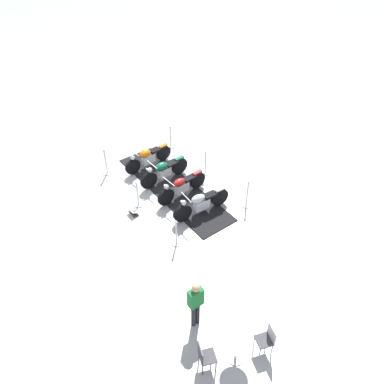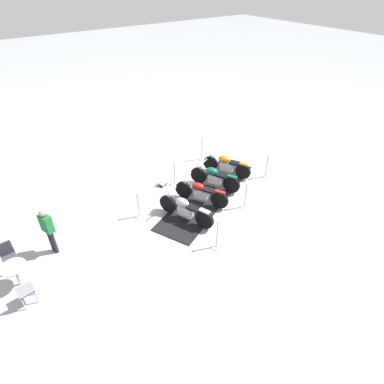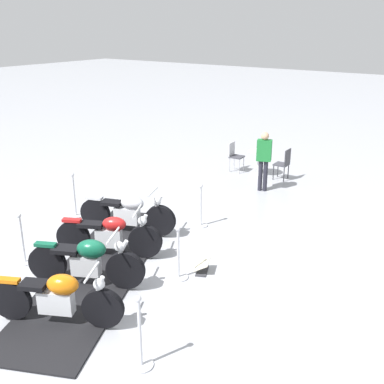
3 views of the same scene
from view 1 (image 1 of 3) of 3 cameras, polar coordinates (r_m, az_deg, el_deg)
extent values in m
plane|color=#A8AAB2|center=(15.53, -2.66, 0.53)|extent=(80.00, 80.00, 0.00)
cube|color=black|center=(15.52, -2.66, 0.58)|extent=(3.75, 5.82, 0.04)
cylinder|color=black|center=(16.18, -8.39, 3.58)|extent=(0.64, 0.39, 0.66)
cylinder|color=black|center=(16.83, -4.07, 5.56)|extent=(0.64, 0.39, 0.66)
cube|color=silver|center=(16.46, -6.20, 4.71)|extent=(0.58, 0.42, 0.38)
ellipsoid|color=#D16B0F|center=(16.22, -6.68, 5.46)|extent=(0.59, 0.51, 0.32)
cube|color=black|center=(16.46, -5.30, 5.94)|extent=(0.49, 0.44, 0.08)
cube|color=#D16B0F|center=(16.63, -4.13, 6.58)|extent=(0.38, 0.28, 0.06)
cylinder|color=silver|center=(16.04, -8.28, 4.48)|extent=(0.26, 0.18, 0.57)
cylinder|color=silver|center=(15.87, -8.20, 5.58)|extent=(0.30, 0.56, 0.04)
sphere|color=silver|center=(15.94, -8.43, 4.85)|extent=(0.18, 0.18, 0.18)
cylinder|color=black|center=(15.36, -6.15, 1.66)|extent=(0.68, 0.41, 0.70)
cylinder|color=black|center=(16.01, -1.78, 3.70)|extent=(0.68, 0.41, 0.70)
cube|color=silver|center=(15.65, -3.93, 2.80)|extent=(0.55, 0.41, 0.38)
ellipsoid|color=#0F5138|center=(15.39, -4.37, 3.61)|extent=(0.62, 0.53, 0.34)
cube|color=black|center=(15.64, -2.93, 4.11)|extent=(0.57, 0.48, 0.08)
cube|color=#0F5138|center=(15.78, -1.81, 4.82)|extent=(0.41, 0.29, 0.06)
cylinder|color=silver|center=(15.22, -5.93, 2.68)|extent=(0.35, 0.22, 0.59)
cylinder|color=silver|center=(15.04, -5.71, 3.91)|extent=(0.32, 0.62, 0.04)
sphere|color=silver|center=(15.12, -5.98, 3.16)|extent=(0.18, 0.18, 0.18)
cylinder|color=black|center=(14.57, -3.71, -0.69)|extent=(0.66, 0.42, 0.69)
cylinder|color=black|center=(15.29, 0.77, 1.68)|extent=(0.66, 0.42, 0.69)
cube|color=silver|center=(14.89, -1.42, 0.63)|extent=(0.56, 0.42, 0.38)
ellipsoid|color=#AD1919|center=(14.64, -1.83, 1.36)|extent=(0.56, 0.48, 0.29)
cube|color=black|center=(14.90, -0.36, 2.00)|extent=(0.57, 0.46, 0.08)
cube|color=#AD1919|center=(15.06, 0.78, 2.80)|extent=(0.40, 0.29, 0.06)
cylinder|color=silver|center=(14.41, -3.53, 0.31)|extent=(0.28, 0.19, 0.59)
cylinder|color=silver|center=(14.22, -3.35, 1.52)|extent=(0.34, 0.61, 0.04)
sphere|color=silver|center=(14.30, -3.64, 0.74)|extent=(0.18, 0.18, 0.18)
cylinder|color=black|center=(13.90, -1.36, -3.01)|extent=(0.70, 0.36, 0.70)
cylinder|color=black|center=(14.56, 3.92, -0.72)|extent=(0.70, 0.36, 0.70)
cube|color=silver|center=(14.19, 1.34, -1.75)|extent=(0.60, 0.41, 0.37)
ellipsoid|color=#B7BAC1|center=(13.92, 0.88, -0.98)|extent=(0.61, 0.47, 0.31)
cube|color=black|center=(14.17, 2.56, -0.41)|extent=(0.53, 0.42, 0.08)
cube|color=#B7BAC1|center=(14.31, 3.99, 0.42)|extent=(0.41, 0.28, 0.06)
cylinder|color=silver|center=(13.73, -1.10, -1.98)|extent=(0.30, 0.17, 0.59)
cylinder|color=silver|center=(13.52, -0.83, -0.74)|extent=(0.25, 0.60, 0.04)
sphere|color=silver|center=(13.62, -1.18, -1.52)|extent=(0.18, 0.18, 0.18)
cylinder|color=silver|center=(14.92, -7.59, -1.75)|extent=(0.36, 0.36, 0.03)
cylinder|color=silver|center=(14.60, -7.75, -0.33)|extent=(0.05, 0.05, 0.94)
sphere|color=silver|center=(14.28, -7.92, 1.22)|extent=(0.09, 0.09, 0.09)
cylinder|color=silver|center=(14.89, 7.67, -1.85)|extent=(0.36, 0.36, 0.03)
cylinder|color=silver|center=(14.55, 7.85, -0.33)|extent=(0.05, 0.05, 1.01)
sphere|color=silver|center=(14.21, 8.04, 1.33)|extent=(0.09, 0.09, 0.09)
cylinder|color=silver|center=(13.42, -2.20, -7.26)|extent=(0.33, 0.33, 0.03)
cylinder|color=silver|center=(13.08, -2.25, -5.84)|extent=(0.05, 0.05, 0.93)
sphere|color=silver|center=(12.72, -2.31, -4.27)|extent=(0.09, 0.09, 0.09)
cylinder|color=silver|center=(16.63, -11.90, 2.71)|extent=(0.34, 0.34, 0.03)
cylinder|color=silver|center=(16.33, -12.15, 4.18)|extent=(0.05, 0.05, 1.03)
sphere|color=silver|center=(16.02, -12.42, 5.77)|extent=(0.09, 0.09, 0.09)
cylinder|color=silver|center=(17.84, -3.00, 6.44)|extent=(0.32, 0.32, 0.03)
cylinder|color=silver|center=(17.58, -3.06, 7.76)|extent=(0.05, 0.05, 0.94)
sphere|color=silver|center=(17.31, -3.12, 9.18)|extent=(0.09, 0.09, 0.09)
cylinder|color=silver|center=(16.25, 1.87, 2.68)|extent=(0.33, 0.33, 0.03)
cylinder|color=silver|center=(15.96, 1.91, 4.09)|extent=(0.05, 0.05, 0.96)
sphere|color=silver|center=(15.66, 1.95, 5.62)|extent=(0.09, 0.09, 0.09)
cube|color=#333338|center=(14.58, -8.28, -3.01)|extent=(0.35, 0.46, 0.02)
cube|color=beige|center=(14.48, -8.34, -2.59)|extent=(0.40, 0.46, 0.15)
cylinder|color=#B7B7BC|center=(11.16, 6.16, -22.44)|extent=(0.39, 0.39, 0.02)
cylinder|color=#B7B7BC|center=(10.83, 6.31, -21.52)|extent=(0.07, 0.07, 0.73)
cylinder|color=#B7B7BC|center=(10.50, 6.47, -20.53)|extent=(0.70, 0.70, 0.03)
cylinder|color=#B7B7BC|center=(11.05, 9.59, -21.67)|extent=(0.03, 0.03, 0.46)
cylinder|color=#B7B7BC|center=(11.19, 8.80, -20.25)|extent=(0.03, 0.03, 0.46)
cylinder|color=#B7B7BC|center=(11.15, 11.27, -21.08)|extent=(0.03, 0.03, 0.46)
cylinder|color=#B7B7BC|center=(11.29, 10.46, -19.69)|extent=(0.03, 0.03, 0.46)
cube|color=#3F3F47|center=(10.95, 10.19, -20.02)|extent=(0.43, 0.43, 0.04)
cube|color=#B7B7BC|center=(10.81, 11.26, -19.08)|extent=(0.07, 0.40, 0.42)
cylinder|color=#2D2D33|center=(10.94, 2.84, -21.95)|extent=(0.03, 0.03, 0.45)
cylinder|color=#2D2D33|center=(10.79, 3.42, -23.48)|extent=(0.03, 0.03, 0.45)
cylinder|color=#2D2D33|center=(10.88, 0.99, -22.38)|extent=(0.03, 0.03, 0.45)
cylinder|color=#2D2D33|center=(10.74, 1.52, -23.93)|extent=(0.03, 0.03, 0.45)
cube|color=#3F3F47|center=(10.62, 2.23, -22.33)|extent=(0.41, 0.41, 0.04)
cube|color=#2D2D33|center=(10.37, 1.21, -21.92)|extent=(0.04, 0.40, 0.47)
cylinder|color=#23232D|center=(11.22, 0.19, -17.09)|extent=(0.12, 0.12, 0.88)
cylinder|color=#23232D|center=(11.27, 0.81, -16.77)|extent=(0.12, 0.12, 0.88)
cube|color=#1E7233|center=(10.63, 0.52, -14.76)|extent=(0.45, 0.34, 0.59)
sphere|color=tan|center=(10.31, 0.54, -13.46)|extent=(0.22, 0.22, 0.22)
camera|label=2|loc=(11.41, 49.88, 14.87)|focal=29.64mm
camera|label=3|loc=(18.53, -26.47, 19.38)|focal=43.42mm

